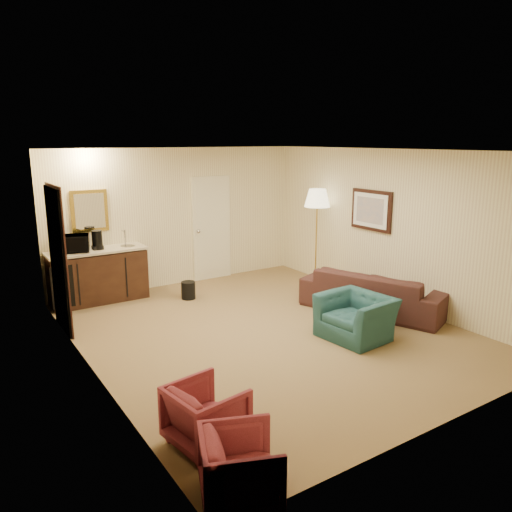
{
  "coord_description": "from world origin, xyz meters",
  "views": [
    {
      "loc": [
        -3.89,
        -5.69,
        2.76
      ],
      "look_at": [
        0.15,
        0.5,
        1.01
      ],
      "focal_mm": 35.0,
      "sensor_mm": 36.0,
      "label": 1
    }
  ],
  "objects_px": {
    "waste_bin": "(188,290)",
    "rose_chair_far": "(240,464)",
    "coffee_maker": "(97,240)",
    "wetbar_cabinet": "(98,276)",
    "floor_lamp": "(316,237)",
    "rose_chair_near": "(206,412)",
    "microwave": "(73,242)",
    "coffee_table": "(387,307)",
    "sofa": "(374,285)",
    "teal_armchair": "(356,310)"
  },
  "relations": [
    {
      "from": "waste_bin",
      "to": "rose_chair_far",
      "type": "bearing_deg",
      "value": -111.08
    },
    {
      "from": "rose_chair_far",
      "to": "coffee_maker",
      "type": "relative_size",
      "value": 1.9
    },
    {
      "from": "wetbar_cabinet",
      "to": "floor_lamp",
      "type": "relative_size",
      "value": 0.89
    },
    {
      "from": "rose_chair_near",
      "to": "waste_bin",
      "type": "bearing_deg",
      "value": -32.15
    },
    {
      "from": "rose_chair_near",
      "to": "floor_lamp",
      "type": "height_order",
      "value": "floor_lamp"
    },
    {
      "from": "microwave",
      "to": "rose_chair_near",
      "type": "bearing_deg",
      "value": -73.22
    },
    {
      "from": "floor_lamp",
      "to": "coffee_maker",
      "type": "bearing_deg",
      "value": 162.81
    },
    {
      "from": "coffee_table",
      "to": "wetbar_cabinet",
      "type": "bearing_deg",
      "value": 135.4
    },
    {
      "from": "coffee_table",
      "to": "waste_bin",
      "type": "bearing_deg",
      "value": 128.06
    },
    {
      "from": "sofa",
      "to": "coffee_table",
      "type": "xyz_separation_m",
      "value": [
        -0.15,
        -0.44,
        -0.23
      ]
    },
    {
      "from": "waste_bin",
      "to": "coffee_maker",
      "type": "distance_m",
      "value": 1.77
    },
    {
      "from": "microwave",
      "to": "teal_armchair",
      "type": "bearing_deg",
      "value": -34.21
    },
    {
      "from": "wetbar_cabinet",
      "to": "waste_bin",
      "type": "height_order",
      "value": "wetbar_cabinet"
    },
    {
      "from": "rose_chair_near",
      "to": "coffee_maker",
      "type": "bearing_deg",
      "value": -13.66
    },
    {
      "from": "rose_chair_near",
      "to": "coffee_maker",
      "type": "relative_size",
      "value": 1.97
    },
    {
      "from": "sofa",
      "to": "rose_chair_far",
      "type": "bearing_deg",
      "value": 100.57
    },
    {
      "from": "coffee_maker",
      "to": "rose_chair_far",
      "type": "bearing_deg",
      "value": -104.85
    },
    {
      "from": "rose_chair_near",
      "to": "floor_lamp",
      "type": "relative_size",
      "value": 0.35
    },
    {
      "from": "sofa",
      "to": "microwave",
      "type": "distance_m",
      "value": 5.01
    },
    {
      "from": "rose_chair_near",
      "to": "microwave",
      "type": "height_order",
      "value": "microwave"
    },
    {
      "from": "microwave",
      "to": "coffee_maker",
      "type": "bearing_deg",
      "value": 13.43
    },
    {
      "from": "rose_chair_near",
      "to": "waste_bin",
      "type": "height_order",
      "value": "rose_chair_near"
    },
    {
      "from": "sofa",
      "to": "microwave",
      "type": "relative_size",
      "value": 4.47
    },
    {
      "from": "wetbar_cabinet",
      "to": "floor_lamp",
      "type": "distance_m",
      "value": 4.06
    },
    {
      "from": "floor_lamp",
      "to": "microwave",
      "type": "relative_size",
      "value": 3.6
    },
    {
      "from": "wetbar_cabinet",
      "to": "rose_chair_near",
      "type": "height_order",
      "value": "wetbar_cabinet"
    },
    {
      "from": "microwave",
      "to": "coffee_maker",
      "type": "xyz_separation_m",
      "value": [
        0.4,
        -0.02,
        -0.01
      ]
    },
    {
      "from": "rose_chair_far",
      "to": "waste_bin",
      "type": "bearing_deg",
      "value": 0.97
    },
    {
      "from": "sofa",
      "to": "coffee_maker",
      "type": "bearing_deg",
      "value": 29.01
    },
    {
      "from": "rose_chair_far",
      "to": "waste_bin",
      "type": "xyz_separation_m",
      "value": [
        1.85,
        4.8,
        -0.15
      ]
    },
    {
      "from": "teal_armchair",
      "to": "rose_chair_near",
      "type": "height_order",
      "value": "teal_armchair"
    },
    {
      "from": "sofa",
      "to": "coffee_table",
      "type": "bearing_deg",
      "value": 139.8
    },
    {
      "from": "sofa",
      "to": "coffee_table",
      "type": "distance_m",
      "value": 0.52
    },
    {
      "from": "coffee_table",
      "to": "waste_bin",
      "type": "height_order",
      "value": "coffee_table"
    },
    {
      "from": "wetbar_cabinet",
      "to": "waste_bin",
      "type": "distance_m",
      "value": 1.56
    },
    {
      "from": "teal_armchair",
      "to": "coffee_table",
      "type": "relative_size",
      "value": 1.22
    },
    {
      "from": "rose_chair_far",
      "to": "microwave",
      "type": "distance_m",
      "value": 5.6
    },
    {
      "from": "rose_chair_far",
      "to": "coffee_maker",
      "type": "height_order",
      "value": "coffee_maker"
    },
    {
      "from": "wetbar_cabinet",
      "to": "floor_lamp",
      "type": "xyz_separation_m",
      "value": [
        3.85,
        -1.19,
        0.46
      ]
    },
    {
      "from": "teal_armchair",
      "to": "microwave",
      "type": "distance_m",
      "value": 4.73
    },
    {
      "from": "teal_armchair",
      "to": "waste_bin",
      "type": "height_order",
      "value": "teal_armchair"
    },
    {
      "from": "coffee_maker",
      "to": "rose_chair_near",
      "type": "bearing_deg",
      "value": -104.32
    },
    {
      "from": "waste_bin",
      "to": "microwave",
      "type": "height_order",
      "value": "microwave"
    },
    {
      "from": "wetbar_cabinet",
      "to": "rose_chair_far",
      "type": "height_order",
      "value": "wetbar_cabinet"
    },
    {
      "from": "teal_armchair",
      "to": "coffee_table",
      "type": "xyz_separation_m",
      "value": [
        0.88,
        0.22,
        -0.19
      ]
    },
    {
      "from": "coffee_table",
      "to": "coffee_maker",
      "type": "height_order",
      "value": "coffee_maker"
    },
    {
      "from": "teal_armchair",
      "to": "rose_chair_far",
      "type": "distance_m",
      "value": 3.61
    },
    {
      "from": "rose_chair_near",
      "to": "microwave",
      "type": "bearing_deg",
      "value": -8.85
    },
    {
      "from": "rose_chair_near",
      "to": "sofa",
      "type": "bearing_deg",
      "value": -74.92
    },
    {
      "from": "wetbar_cabinet",
      "to": "rose_chair_far",
      "type": "xyz_separation_m",
      "value": [
        -0.5,
        -5.52,
        -0.15
      ]
    }
  ]
}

